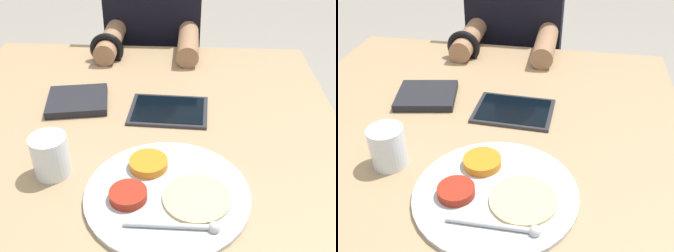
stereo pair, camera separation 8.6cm
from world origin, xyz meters
TOP-DOWN VIEW (x-y plane):
  - dining_table at (0.00, 0.00)m, footprint 1.04×1.02m
  - thali_tray at (0.10, -0.22)m, footprint 0.32×0.32m
  - red_notebook at (-0.16, 0.11)m, footprint 0.18×0.17m
  - tablet_device at (0.09, 0.08)m, footprint 0.21×0.16m
  - person_diner at (0.00, 0.67)m, footprint 0.36×0.45m
  - drinking_glass at (-0.14, -0.17)m, footprint 0.08×0.08m

SIDE VIEW (x-z plane):
  - dining_table at x=0.00m, z-range 0.00..0.73m
  - person_diner at x=0.00m, z-range -0.03..1.17m
  - tablet_device at x=0.09m, z-range 0.73..0.73m
  - thali_tray at x=0.10m, z-range 0.72..0.75m
  - red_notebook at x=-0.16m, z-range 0.72..0.74m
  - drinking_glass at x=-0.14m, z-range 0.73..0.81m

